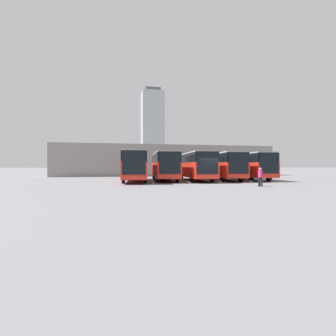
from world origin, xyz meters
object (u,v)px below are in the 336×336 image
Objects in this scene: bus_4 at (135,165)px; pedestrian at (260,176)px; bus_0 at (247,165)px; bus_1 at (221,165)px; bus_3 at (164,165)px; bus_2 at (195,165)px.

pedestrian is (-9.82, 9.64, -0.98)m from bus_4.
bus_0 and bus_1 have the same top height.
bus_0 and bus_3 have the same top height.
pedestrian is (4.61, 10.63, -0.98)m from bus_0.
bus_4 is at bearing 9.47° from bus_0.
bus_3 is 12.46m from pedestrian.
bus_3 is (3.61, -0.87, 0.00)m from bus_2.
bus_1 and bus_3 have the same top height.
bus_4 is 7.29× the size of pedestrian.
bus_4 is at bearing 7.47° from bus_2.
bus_4 is at bearing 0.93° from pedestrian.
pedestrian is at bearing 110.31° from bus_2.
bus_0 is 14.47m from bus_4.
bus_3 is at bearing 4.91° from bus_0.
bus_1 is at bearing -50.06° from pedestrian.
bus_0 is 1.00× the size of bus_3.
pedestrian is (-2.61, 9.89, -0.98)m from bus_2.
pedestrian is (1.00, 10.49, -0.98)m from bus_1.
bus_2 and bus_4 have the same top height.
bus_0 is at bearing -68.04° from pedestrian.
bus_0 is 7.25m from bus_2.
bus_1 is 1.00× the size of bus_4.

